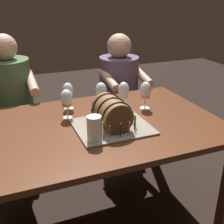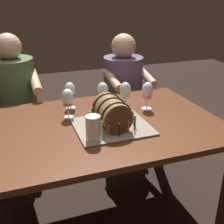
{
  "view_description": "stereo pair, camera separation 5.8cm",
  "coord_description": "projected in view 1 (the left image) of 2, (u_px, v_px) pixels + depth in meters",
  "views": [
    {
      "loc": [
        -0.52,
        -1.5,
        1.48
      ],
      "look_at": [
        0.05,
        -0.08,
        0.83
      ],
      "focal_mm": 46.31,
      "sensor_mm": 36.0,
      "label": 1
    },
    {
      "loc": [
        -0.47,
        -1.53,
        1.48
      ],
      "look_at": [
        0.05,
        -0.08,
        0.83
      ],
      "focal_mm": 46.31,
      "sensor_mm": 36.0,
      "label": 2
    }
  ],
  "objects": [
    {
      "name": "wine_glass_rose",
      "position": [
        146.0,
        91.0,
        1.94
      ],
      "size": [
        0.07,
        0.07,
        0.19
      ],
      "color": "white",
      "rests_on": "dining_table"
    },
    {
      "name": "dining_table",
      "position": [
        100.0,
        137.0,
        1.79
      ],
      "size": [
        1.48,
        0.98,
        0.73
      ],
      "color": "#562D19",
      "rests_on": "ground"
    },
    {
      "name": "ground_plane",
      "position": [
        101.0,
        217.0,
        2.04
      ],
      "size": [
        8.0,
        8.0,
        0.0
      ],
      "primitive_type": "plane",
      "color": "black"
    },
    {
      "name": "wine_glass_empty",
      "position": [
        101.0,
        91.0,
        1.93
      ],
      "size": [
        0.07,
        0.07,
        0.19
      ],
      "color": "white",
      "rests_on": "dining_table"
    },
    {
      "name": "person_seated_left",
      "position": [
        13.0,
        114.0,
        2.34
      ],
      "size": [
        0.39,
        0.47,
        1.19
      ],
      "color": "#2A3A24",
      "rests_on": "ground"
    },
    {
      "name": "beer_pint",
      "position": [
        94.0,
        130.0,
        1.52
      ],
      "size": [
        0.08,
        0.08,
        0.15
      ],
      "color": "white",
      "rests_on": "dining_table"
    },
    {
      "name": "person_seated_right",
      "position": [
        119.0,
        101.0,
        2.67
      ],
      "size": [
        0.39,
        0.47,
        1.15
      ],
      "color": "#372D40",
      "rests_on": "ground"
    },
    {
      "name": "barrel_cake",
      "position": [
        112.0,
        115.0,
        1.67
      ],
      "size": [
        0.43,
        0.38,
        0.19
      ],
      "color": "gray",
      "rests_on": "dining_table"
    },
    {
      "name": "wine_glass_amber",
      "position": [
        67.0,
        99.0,
        1.79
      ],
      "size": [
        0.08,
        0.08,
        0.19
      ],
      "color": "white",
      "rests_on": "dining_table"
    },
    {
      "name": "wine_glass_white",
      "position": [
        124.0,
        91.0,
        1.92
      ],
      "size": [
        0.07,
        0.07,
        0.19
      ],
      "color": "white",
      "rests_on": "dining_table"
    },
    {
      "name": "wine_glass_red",
      "position": [
        68.0,
        92.0,
        1.93
      ],
      "size": [
        0.07,
        0.07,
        0.18
      ],
      "color": "white",
      "rests_on": "dining_table"
    }
  ]
}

